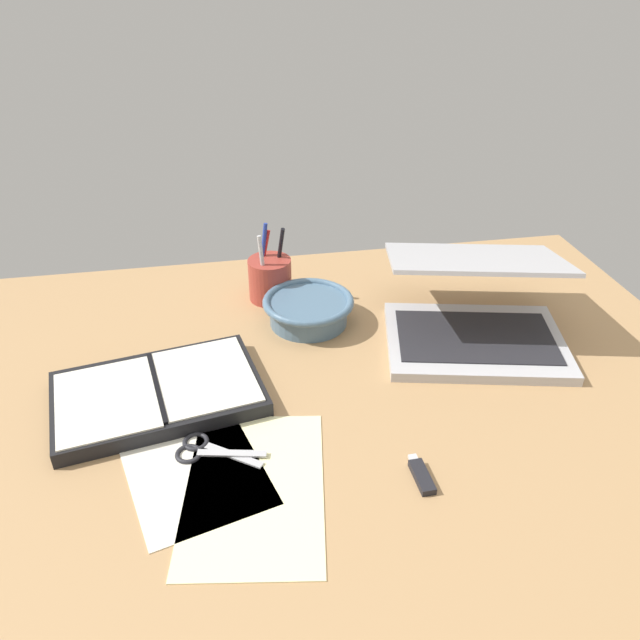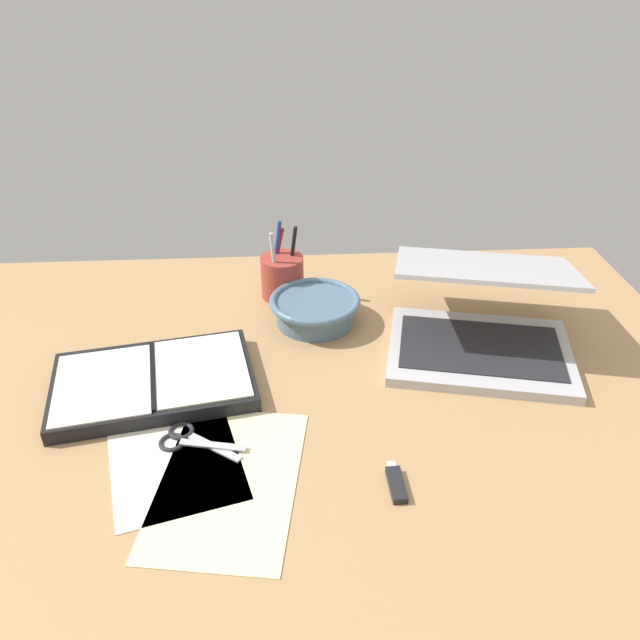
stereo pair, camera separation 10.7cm
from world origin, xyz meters
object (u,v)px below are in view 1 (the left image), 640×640
object	(u,v)px
bowl	(308,309)
pen_cup	(270,278)
planner	(158,393)
laptop	(475,312)
scissors	(202,449)

from	to	relation	value
bowl	pen_cup	world-z (taller)	pen_cup
pen_cup	planner	world-z (taller)	pen_cup
laptop	scissors	bearing A→B (deg)	-143.77
pen_cup	laptop	bearing A→B (deg)	-30.80
pen_cup	scissors	size ratio (longest dim) A/B	1.18
pen_cup	bowl	bearing A→B (deg)	-60.58
scissors	pen_cup	bearing A→B (deg)	94.71
bowl	planner	size ratio (longest dim) A/B	0.49
laptop	bowl	world-z (taller)	laptop
pen_cup	scissors	distance (cm)	45.31
bowl	scissors	bearing A→B (deg)	-123.09
bowl	planner	world-z (taller)	bowl
laptop	planner	world-z (taller)	laptop
laptop	bowl	xyz separation A→B (cm)	(-28.98, 10.14, -2.26)
scissors	laptop	bearing A→B (deg)	47.37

